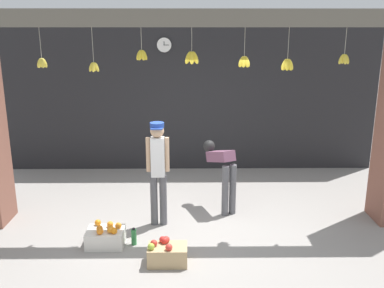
{
  "coord_description": "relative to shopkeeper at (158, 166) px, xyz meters",
  "views": [
    {
      "loc": [
        -0.07,
        -5.89,
        2.93
      ],
      "look_at": [
        0.0,
        0.42,
        1.21
      ],
      "focal_mm": 40.0,
      "sensor_mm": 36.0,
      "label": 1
    }
  ],
  "objects": [
    {
      "name": "ground_plane",
      "position": [
        0.51,
        -0.15,
        -0.94
      ],
      "size": [
        60.0,
        60.0,
        0.0
      ],
      "primitive_type": "plane",
      "color": "gray"
    },
    {
      "name": "shop_back_wall",
      "position": [
        0.51,
        2.74,
        0.65
      ],
      "size": [
        7.7,
        0.12,
        3.17
      ],
      "primitive_type": "cube",
      "color": "#232326",
      "rests_on": "ground_plane"
    },
    {
      "name": "storefront_awning",
      "position": [
        0.52,
        -0.03,
        2.08
      ],
      "size": [
        5.8,
        0.24,
        0.84
      ],
      "color": "#5B564C"
    },
    {
      "name": "shopkeeper",
      "position": [
        0.0,
        0.0,
        0.0
      ],
      "size": [
        0.34,
        0.26,
        1.6
      ],
      "rotation": [
        0.0,
        0.0,
        3.15
      ],
      "color": "#56565B",
      "rests_on": "ground_plane"
    },
    {
      "name": "worker_stooping",
      "position": [
        1.0,
        0.56,
        -0.22
      ],
      "size": [
        0.51,
        0.78,
        1.08
      ],
      "rotation": [
        0.0,
        0.0,
        0.46
      ],
      "color": "#56565B",
      "rests_on": "ground_plane"
    },
    {
      "name": "fruit_crate_oranges",
      "position": [
        -0.7,
        -0.66,
        -0.8
      ],
      "size": [
        0.51,
        0.39,
        0.32
      ],
      "color": "silver",
      "rests_on": "ground_plane"
    },
    {
      "name": "fruit_crate_apples",
      "position": [
        0.17,
        -1.14,
        -0.8
      ],
      "size": [
        0.5,
        0.32,
        0.33
      ],
      "color": "tan",
      "rests_on": "ground_plane"
    },
    {
      "name": "water_bottle",
      "position": [
        -0.31,
        -0.64,
        -0.82
      ],
      "size": [
        0.07,
        0.07,
        0.25
      ],
      "color": "#38934C",
      "rests_on": "ground_plane"
    },
    {
      "name": "wall_clock",
      "position": [
        -0.02,
        2.66,
        1.66
      ],
      "size": [
        0.3,
        0.03,
        0.3
      ],
      "color": "black"
    }
  ]
}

